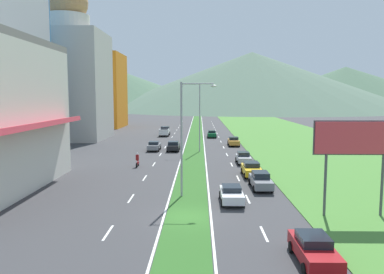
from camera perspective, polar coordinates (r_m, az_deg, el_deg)
ground_plane at (r=28.62m, az=-0.71°, el=-11.98°), size 600.00×600.00×0.00m
grass_median at (r=87.63m, az=0.56°, el=0.36°), size 3.20×240.00×0.06m
grass_verge_right at (r=89.82m, az=13.81°, el=0.33°), size 24.00×240.00×0.06m
lane_dash_left_2 at (r=26.18m, az=-12.52°, el=-13.87°), size 0.16×2.80×0.01m
lane_dash_left_3 at (r=33.96m, az=-9.17°, el=-9.11°), size 0.16×2.80×0.01m
lane_dash_left_4 at (r=41.97m, az=-7.13°, el=-6.13°), size 0.16×2.80×0.01m
lane_dash_left_5 at (r=50.08m, az=-5.76°, el=-4.10°), size 0.16×2.80×0.01m
lane_dash_left_6 at (r=58.27m, az=-4.78°, el=-2.63°), size 0.16×2.80×0.01m
lane_dash_left_7 at (r=66.49m, az=-4.04°, el=-1.53°), size 0.16×2.80×0.01m
lane_dash_left_8 at (r=74.74m, az=-3.46°, el=-0.67°), size 0.16×2.80×0.01m
lane_dash_left_9 at (r=83.01m, az=-3.00°, el=0.01°), size 0.16×2.80×0.01m
lane_dash_left_10 at (r=91.29m, az=-2.62°, el=0.58°), size 0.16×2.80×0.01m
lane_dash_left_11 at (r=99.59m, az=-2.31°, el=1.05°), size 0.16×2.80×0.01m
lane_dash_left_12 at (r=107.89m, az=-2.04°, el=1.44°), size 0.16×2.80×0.01m
lane_dash_left_13 at (r=116.20m, az=-1.82°, el=1.78°), size 0.16×2.80×0.01m
lane_dash_left_14 at (r=124.52m, az=-1.62°, el=2.08°), size 0.16×2.80×0.01m
lane_dash_left_15 at (r=132.84m, az=-1.45°, el=2.34°), size 0.16×2.80×0.01m
lane_dash_right_2 at (r=25.83m, az=10.79°, el=-14.12°), size 0.16×2.80×0.01m
lane_dash_right_3 at (r=33.70m, az=8.39°, el=-9.22°), size 0.16×2.80×0.01m
lane_dash_right_4 at (r=41.75m, az=6.95°, el=-6.19°), size 0.16×2.80×0.01m
lane_dash_right_5 at (r=49.90m, az=5.98°, el=-4.14°), size 0.16×2.80×0.01m
lane_dash_right_6 at (r=58.11m, az=5.29°, el=-2.66°), size 0.16×2.80×0.01m
lane_dash_right_7 at (r=66.35m, az=4.77°, el=-1.56°), size 0.16×2.80×0.01m
lane_dash_right_8 at (r=74.62m, az=4.37°, el=-0.69°), size 0.16×2.80×0.01m
lane_dash_right_9 at (r=82.90m, az=4.05°, el=-0.00°), size 0.16×2.80×0.01m
lane_dash_right_10 at (r=91.20m, az=3.78°, el=0.56°), size 0.16×2.80×0.01m
lane_dash_right_11 at (r=99.50m, az=3.56°, el=1.04°), size 0.16×2.80×0.01m
lane_dash_right_12 at (r=107.81m, az=3.38°, el=1.43°), size 0.16×2.80×0.01m
lane_dash_right_13 at (r=116.13m, az=3.22°, el=1.78°), size 0.16×2.80×0.01m
lane_dash_right_14 at (r=124.45m, az=3.08°, el=2.07°), size 0.16×2.80×0.01m
lane_dash_right_15 at (r=132.77m, az=2.96°, el=2.33°), size 0.16×2.80×0.01m
edge_line_median_left at (r=87.67m, az=-0.59°, el=0.35°), size 0.16×240.00×0.01m
edge_line_median_right at (r=87.63m, az=1.70°, el=0.35°), size 0.16×240.00×0.01m
domed_building at (r=82.80m, az=-17.97°, el=8.92°), size 14.63×14.63×31.90m
midrise_colored at (r=112.44m, az=-14.29°, el=6.76°), size 15.35×15.35×20.85m
hill_far_left at (r=288.48m, az=-12.67°, el=7.33°), size 172.42×172.42×30.88m
hill_far_center at (r=266.55m, az=8.96°, el=8.37°), size 208.11×208.11×38.85m
hill_far_right at (r=317.17m, az=22.03°, el=6.95°), size 174.44×174.44×31.27m
street_lamp_near at (r=33.11m, az=-1.03°, el=0.78°), size 3.16×0.28×10.13m
street_lamp_mid at (r=60.24m, az=0.87°, el=3.61°), size 3.18×0.28×10.93m
billboard_roadside at (r=30.09m, az=23.43°, el=-0.77°), size 6.16×0.28×7.16m
car_0 at (r=32.33m, az=5.97°, el=-8.51°), size 1.93×4.22×1.41m
car_1 at (r=68.55m, az=6.28°, el=-0.65°), size 1.99×4.36×1.59m
car_2 at (r=22.08m, az=17.86°, el=-15.75°), size 1.93×4.52×1.53m
car_3 at (r=43.06m, az=8.94°, el=-4.77°), size 2.01×4.77×1.56m
car_4 at (r=81.94m, az=3.01°, el=0.47°), size 1.92×4.28×1.52m
car_5 at (r=62.50m, az=-5.73°, el=-1.33°), size 1.98×4.43×1.51m
car_6 at (r=50.75m, az=7.74°, el=-3.10°), size 1.86×4.16×1.54m
car_7 at (r=61.98m, az=-2.80°, el=-1.36°), size 2.03×4.61×1.56m
car_8 at (r=37.49m, az=10.29°, el=-6.42°), size 1.88×4.79×1.60m
pickup_truck_0 at (r=85.62m, az=-4.13°, el=0.85°), size 2.18×5.40×2.00m
motorcycle_rider at (r=48.39m, az=-8.21°, el=-3.60°), size 0.36×2.00×1.80m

